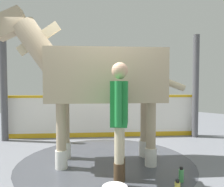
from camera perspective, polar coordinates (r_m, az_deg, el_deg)
The scene contains 8 objects.
ground_plane at distance 4.12m, azimuth -1.73°, elevation -17.61°, with size 16.00×16.00×0.02m, color slate.
wet_patch at distance 4.15m, azimuth -1.55°, elevation -17.24°, with size 3.13×3.13×0.00m, color #42444C.
barrier_wall at distance 5.83m, azimuth -2.43°, elevation -6.24°, with size 3.57×3.64×1.10m.
roof_post_near at distance 5.99m, azimuth -26.21°, elevation 1.64°, with size 0.16×0.16×2.67m, color #4C4C51.
roof_post_far at distance 6.14m, azimuth 20.83°, elevation 1.76°, with size 0.16×0.16×2.67m, color #4C4C51.
horse at distance 3.90m, azimuth -3.50°, elevation 4.16°, with size 2.53×2.57×2.70m.
handler at distance 3.07m, azimuth 2.01°, elevation -5.36°, with size 0.47×0.57×1.71m.
bottle_spray at distance 3.51m, azimuth 17.49°, elevation -19.48°, with size 0.07×0.07×0.22m.
Camera 1 is at (2.63, -2.82, 1.43)m, focal length 35.31 mm.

